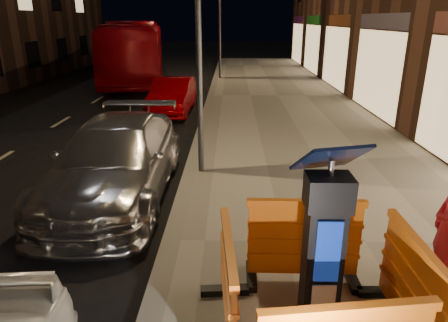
{
  "coord_description": "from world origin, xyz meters",
  "views": [
    {
      "loc": [
        0.92,
        -5.39,
        3.39
      ],
      "look_at": [
        0.8,
        1.0,
        1.1
      ],
      "focal_mm": 32.0,
      "sensor_mm": 36.0,
      "label": 1
    }
  ],
  "objects_px": {
    "barrier_kerbside": "(228,288)",
    "car_red": "(173,113)",
    "car_silver": "(119,195)",
    "barrier_back": "(304,241)",
    "bus_doubledecker": "(138,81)",
    "parking_kiosk": "(323,251)",
    "barrier_bldgside": "(411,290)"
  },
  "relations": [
    {
      "from": "car_silver",
      "to": "barrier_back",
      "type": "bearing_deg",
      "value": -42.73
    },
    {
      "from": "barrier_bldgside",
      "to": "car_red",
      "type": "relative_size",
      "value": 0.38
    },
    {
      "from": "barrier_kerbside",
      "to": "car_silver",
      "type": "xyz_separation_m",
      "value": [
        -2.26,
        3.89,
        -0.73
      ]
    },
    {
      "from": "car_silver",
      "to": "barrier_bldgside",
      "type": "bearing_deg",
      "value": -43.32
    },
    {
      "from": "barrier_kerbside",
      "to": "car_red",
      "type": "distance_m",
      "value": 11.67
    },
    {
      "from": "barrier_kerbside",
      "to": "car_silver",
      "type": "relative_size",
      "value": 0.29
    },
    {
      "from": "barrier_bldgside",
      "to": "parking_kiosk",
      "type": "bearing_deg",
      "value": 89.65
    },
    {
      "from": "car_silver",
      "to": "bus_doubledecker",
      "type": "height_order",
      "value": "bus_doubledecker"
    },
    {
      "from": "barrier_bldgside",
      "to": "bus_doubledecker",
      "type": "bearing_deg",
      "value": 20.05
    },
    {
      "from": "parking_kiosk",
      "to": "car_silver",
      "type": "relative_size",
      "value": 0.4
    },
    {
      "from": "barrier_kerbside",
      "to": "barrier_bldgside",
      "type": "height_order",
      "value": "same"
    },
    {
      "from": "barrier_kerbside",
      "to": "bus_doubledecker",
      "type": "relative_size",
      "value": 0.13
    },
    {
      "from": "parking_kiosk",
      "to": "car_red",
      "type": "xyz_separation_m",
      "value": [
        -3.15,
        11.44,
        -1.18
      ]
    },
    {
      "from": "car_silver",
      "to": "car_red",
      "type": "bearing_deg",
      "value": 89.35
    },
    {
      "from": "barrier_back",
      "to": "barrier_bldgside",
      "type": "relative_size",
      "value": 1.0
    },
    {
      "from": "bus_doubledecker",
      "to": "barrier_bldgside",
      "type": "bearing_deg",
      "value": -78.51
    },
    {
      "from": "barrier_bldgside",
      "to": "car_silver",
      "type": "bearing_deg",
      "value": 46.56
    },
    {
      "from": "parking_kiosk",
      "to": "car_silver",
      "type": "bearing_deg",
      "value": 127.16
    },
    {
      "from": "barrier_back",
      "to": "bus_doubledecker",
      "type": "relative_size",
      "value": 0.13
    },
    {
      "from": "parking_kiosk",
      "to": "bus_doubledecker",
      "type": "bearing_deg",
      "value": 105.57
    },
    {
      "from": "bus_doubledecker",
      "to": "car_silver",
      "type": "bearing_deg",
      "value": -87.63
    },
    {
      "from": "car_red",
      "to": "barrier_back",
      "type": "bearing_deg",
      "value": -71.92
    },
    {
      "from": "parking_kiosk",
      "to": "bus_doubledecker",
      "type": "height_order",
      "value": "parking_kiosk"
    },
    {
      "from": "car_red",
      "to": "car_silver",
      "type": "bearing_deg",
      "value": -89.05
    },
    {
      "from": "barrier_bldgside",
      "to": "bus_doubledecker",
      "type": "xyz_separation_m",
      "value": [
        -7.29,
        19.6,
        -0.73
      ]
    },
    {
      "from": "barrier_back",
      "to": "car_silver",
      "type": "relative_size",
      "value": 0.29
    },
    {
      "from": "parking_kiosk",
      "to": "barrier_kerbside",
      "type": "relative_size",
      "value": 1.4
    },
    {
      "from": "barrier_bldgside",
      "to": "barrier_kerbside",
      "type": "bearing_deg",
      "value": 89.65
    },
    {
      "from": "barrier_back",
      "to": "barrier_kerbside",
      "type": "height_order",
      "value": "same"
    },
    {
      "from": "barrier_back",
      "to": "bus_doubledecker",
      "type": "xyz_separation_m",
      "value": [
        -6.34,
        18.65,
        -0.73
      ]
    },
    {
      "from": "barrier_kerbside",
      "to": "car_silver",
      "type": "height_order",
      "value": "barrier_kerbside"
    },
    {
      "from": "car_silver",
      "to": "car_red",
      "type": "xyz_separation_m",
      "value": [
        0.06,
        7.55,
        0.0
      ]
    }
  ]
}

